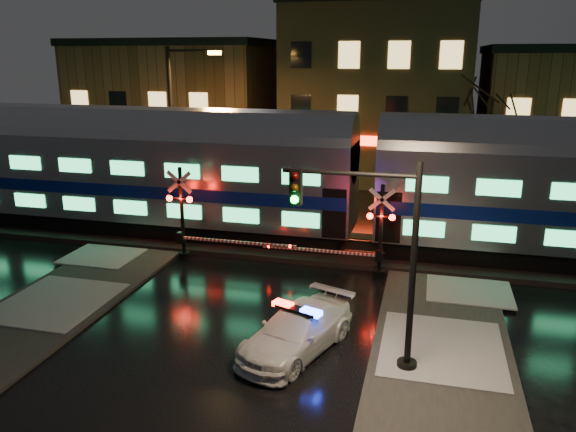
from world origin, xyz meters
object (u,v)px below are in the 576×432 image
Objects in this scene: police_car at (297,331)px; crossing_signal_right at (371,240)px; crossing_signal_left at (190,223)px; traffic_light at (378,263)px; streetlight at (177,120)px.

police_car is 6.49m from crossing_signal_right.
crossing_signal_left is (-6.10, 6.27, 0.99)m from police_car.
traffic_light reaches higher than crossing_signal_right.
streetlight reaches higher than traffic_light.
police_car is 16.74m from streetlight.
crossing_signal_right is (1.43, 6.27, 0.88)m from police_car.
streetlight reaches higher than crossing_signal_right.
police_car is 3.37m from traffic_light.
police_car is 0.54× the size of streetlight.
streetlight is at bearing 117.60° from crossing_signal_left.
streetlight reaches higher than crossing_signal_left.
crossing_signal_left is at bearing 139.28° from traffic_light.
crossing_signal_left is at bearing 179.95° from crossing_signal_right.
police_car is 0.91× the size of crossing_signal_right.
traffic_light is at bearing -82.69° from crossing_signal_right.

